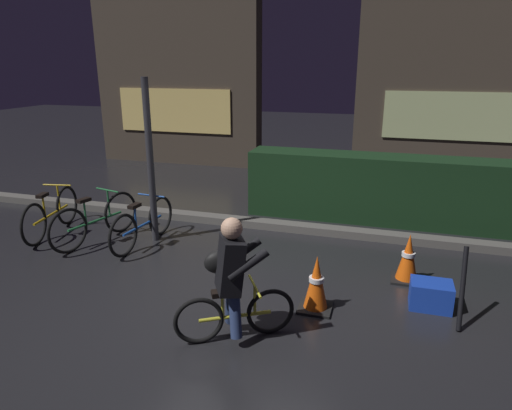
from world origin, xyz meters
The scene contains 14 objects.
ground_plane centered at (0.00, 0.00, 0.00)m, with size 40.00×40.00×0.00m, color black.
sidewalk_curb centered at (0.00, 2.20, 0.06)m, with size 12.00×0.24×0.12m, color #56544F.
hedge_row centered at (1.80, 3.10, 0.56)m, with size 4.80×0.70×1.12m, color black.
storefront_left centered at (-3.72, 6.50, 2.46)m, with size 4.41×0.54×4.94m.
storefront_right centered at (3.10, 7.20, 2.44)m, with size 4.64×0.54×4.92m.
street_post centered at (-1.58, 1.20, 1.20)m, with size 0.10×0.10×2.39m, color #2D2D33.
parked_bike_leftmost centered at (-3.24, 0.97, 0.34)m, with size 0.46×1.58×0.74m.
parked_bike_left_mid centered at (-2.38, 0.89, 0.34)m, with size 0.51×1.59×0.75m.
parked_bike_center_left centered at (-1.65, 0.99, 0.32)m, with size 0.46×1.52×0.70m.
traffic_cone_near centered at (1.09, -0.10, 0.30)m, with size 0.36×0.36×0.63m.
traffic_cone_far centered at (2.05, 0.90, 0.29)m, with size 0.36×0.36×0.61m.
blue_crate centered at (2.29, 0.30, 0.15)m, with size 0.44×0.32×0.30m, color #193DB7.
cyclist centered at (0.40, -0.86, 0.63)m, with size 1.04×0.65×1.25m.
closed_umbrella centered at (2.55, 0.05, 0.40)m, with size 0.05×0.05×0.85m, color black.
Camera 1 is at (1.74, -4.47, 2.57)m, focal length 31.65 mm.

